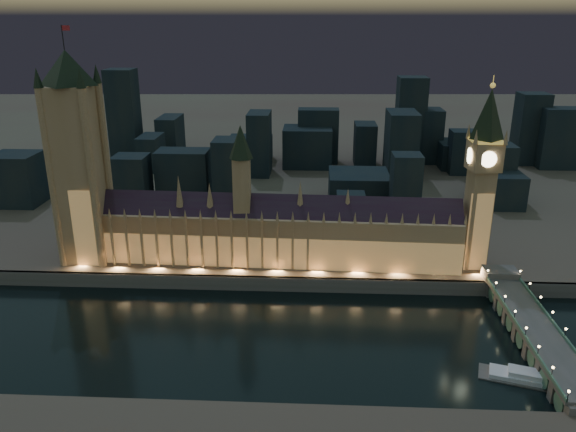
{
  "coord_description": "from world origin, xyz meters",
  "views": [
    {
      "loc": [
        19.17,
        -230.63,
        140.42
      ],
      "look_at": [
        5.0,
        55.0,
        38.0
      ],
      "focal_mm": 35.0,
      "sensor_mm": 36.0,
      "label": 1
    }
  ],
  "objects_px": {
    "elizabeth_tower": "(483,165)",
    "palace_of_westminster": "(277,231)",
    "victoria_tower": "(77,150)",
    "westminster_bridge": "(532,330)",
    "river_boat": "(541,380)"
  },
  "relations": [
    {
      "from": "victoria_tower",
      "to": "elizabeth_tower",
      "type": "bearing_deg",
      "value": -0.0
    },
    {
      "from": "victoria_tower",
      "to": "westminster_bridge",
      "type": "distance_m",
      "value": 246.71
    },
    {
      "from": "elizabeth_tower",
      "to": "victoria_tower",
      "type": "bearing_deg",
      "value": 180.0
    },
    {
      "from": "victoria_tower",
      "to": "westminster_bridge",
      "type": "height_order",
      "value": "victoria_tower"
    },
    {
      "from": "elizabeth_tower",
      "to": "westminster_bridge",
      "type": "bearing_deg",
      "value": -80.74
    },
    {
      "from": "palace_of_westminster",
      "to": "elizabeth_tower",
      "type": "relative_size",
      "value": 1.94
    },
    {
      "from": "palace_of_westminster",
      "to": "victoria_tower",
      "type": "relative_size",
      "value": 1.58
    },
    {
      "from": "elizabeth_tower",
      "to": "palace_of_westminster",
      "type": "bearing_deg",
      "value": -179.91
    },
    {
      "from": "palace_of_westminster",
      "to": "river_boat",
      "type": "bearing_deg",
      "value": -40.4
    },
    {
      "from": "elizabeth_tower",
      "to": "river_boat",
      "type": "height_order",
      "value": "elizabeth_tower"
    },
    {
      "from": "elizabeth_tower",
      "to": "river_boat",
      "type": "xyz_separation_m",
      "value": [
        3.89,
        -96.71,
        -64.45
      ]
    },
    {
      "from": "victoria_tower",
      "to": "river_boat",
      "type": "relative_size",
      "value": 2.61
    },
    {
      "from": "elizabeth_tower",
      "to": "river_boat",
      "type": "relative_size",
      "value": 2.13
    },
    {
      "from": "palace_of_westminster",
      "to": "victoria_tower",
      "type": "height_order",
      "value": "victoria_tower"
    },
    {
      "from": "victoria_tower",
      "to": "palace_of_westminster",
      "type": "bearing_deg",
      "value": -0.09
    }
  ]
}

